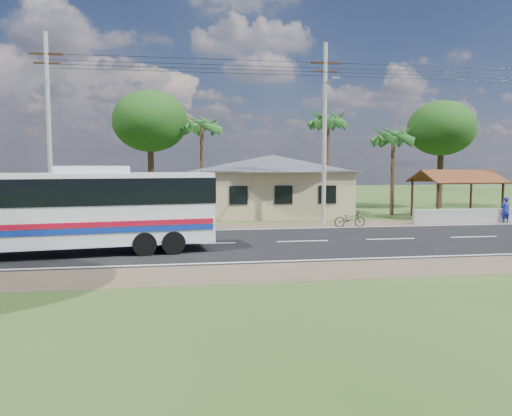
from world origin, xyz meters
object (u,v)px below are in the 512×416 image
at_px(motorcycle, 350,219).
at_px(person, 505,210).
at_px(waiting_shed, 456,179).
at_px(coach_bus, 69,204).

relative_size(motorcycle, person, 1.14).
bearing_deg(person, waiting_shed, -68.05).
distance_m(motorcycle, person, 10.47).
bearing_deg(coach_bus, person, 8.59).
height_order(coach_bus, person, coach_bus).
xyz_separation_m(waiting_shed, person, (1.56, -3.15, -1.90)).
distance_m(waiting_shed, coach_bus, 25.57).
height_order(motorcycle, person, person).
xyz_separation_m(waiting_shed, coach_bus, (-23.33, -10.46, -0.64)).
relative_size(waiting_shed, coach_bus, 0.43).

